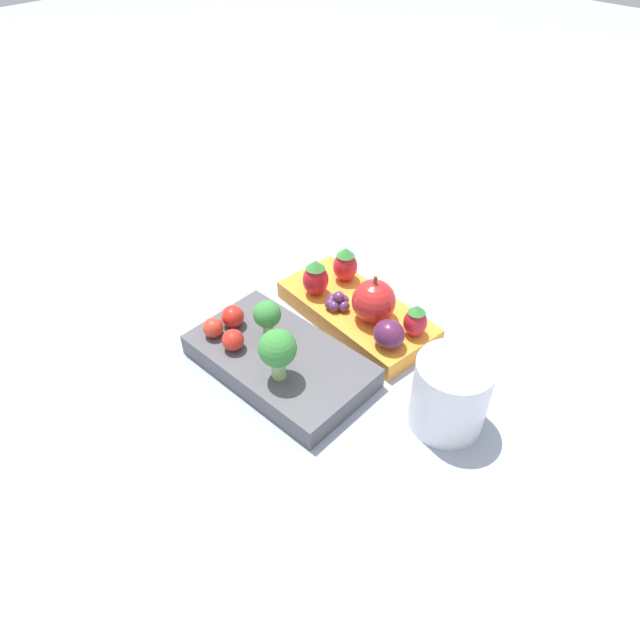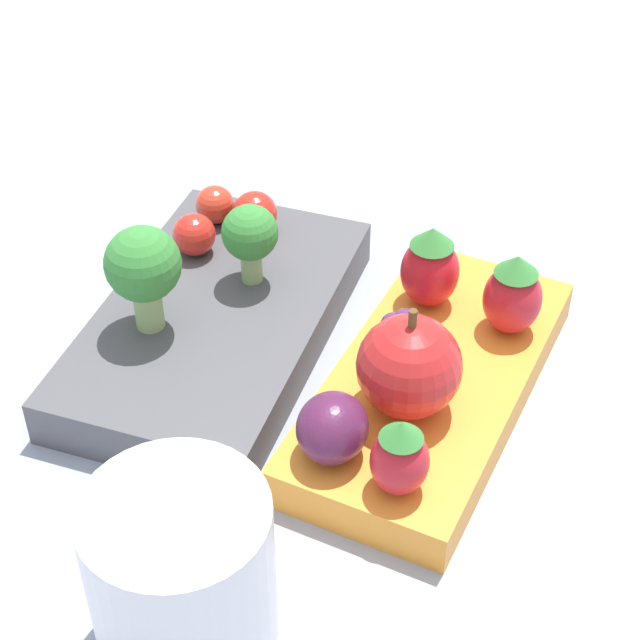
{
  "view_description": "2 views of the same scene",
  "coord_description": "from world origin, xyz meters",
  "px_view_note": "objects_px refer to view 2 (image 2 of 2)",
  "views": [
    {
      "loc": [
        -0.37,
        0.37,
        0.48
      ],
      "look_at": [
        -0.01,
        0.01,
        0.04
      ],
      "focal_mm": 32.0,
      "sensor_mm": 36.0,
      "label": 1
    },
    {
      "loc": [
        -0.42,
        -0.15,
        0.41
      ],
      "look_at": [
        -0.01,
        0.01,
        0.04
      ],
      "focal_mm": 60.0,
      "sensor_mm": 36.0,
      "label": 2
    }
  ],
  "objects_px": {
    "bento_box_fruit": "(431,386)",
    "cherry_tomato_2": "(194,234)",
    "apple": "(409,367)",
    "bento_box_savoury": "(215,324)",
    "broccoli_floret_0": "(250,235)",
    "plum": "(332,428)",
    "strawberry_2": "(513,295)",
    "strawberry_0": "(430,267)",
    "cherry_tomato_1": "(255,213)",
    "broccoli_floret_1": "(143,267)",
    "cherry_tomato_0": "(215,205)",
    "grape_cluster": "(406,332)",
    "strawberry_1": "(400,457)",
    "drinking_cup": "(172,573)"
  },
  "relations": [
    {
      "from": "bento_box_fruit",
      "to": "cherry_tomato_2",
      "type": "bearing_deg",
      "value": 74.06
    },
    {
      "from": "apple",
      "to": "cherry_tomato_2",
      "type": "bearing_deg",
      "value": 63.87
    },
    {
      "from": "bento_box_savoury",
      "to": "broccoli_floret_0",
      "type": "relative_size",
      "value": 4.34
    },
    {
      "from": "plum",
      "to": "strawberry_2",
      "type": "bearing_deg",
      "value": -25.86
    },
    {
      "from": "apple",
      "to": "bento_box_fruit",
      "type": "bearing_deg",
      "value": -9.66
    },
    {
      "from": "strawberry_0",
      "to": "plum",
      "type": "distance_m",
      "value": 0.13
    },
    {
      "from": "cherry_tomato_1",
      "to": "strawberry_2",
      "type": "relative_size",
      "value": 0.55
    },
    {
      "from": "broccoli_floret_1",
      "to": "strawberry_0",
      "type": "height_order",
      "value": "broccoli_floret_1"
    },
    {
      "from": "bento_box_savoury",
      "to": "bento_box_fruit",
      "type": "relative_size",
      "value": 0.99
    },
    {
      "from": "cherry_tomato_0",
      "to": "grape_cluster",
      "type": "distance_m",
      "value": 0.16
    },
    {
      "from": "apple",
      "to": "plum",
      "type": "distance_m",
      "value": 0.05
    },
    {
      "from": "cherry_tomato_1",
      "to": "grape_cluster",
      "type": "bearing_deg",
      "value": -118.81
    },
    {
      "from": "strawberry_0",
      "to": "strawberry_1",
      "type": "bearing_deg",
      "value": -169.41
    },
    {
      "from": "bento_box_savoury",
      "to": "drinking_cup",
      "type": "bearing_deg",
      "value": -159.9
    },
    {
      "from": "apple",
      "to": "grape_cluster",
      "type": "height_order",
      "value": "apple"
    },
    {
      "from": "bento_box_fruit",
      "to": "strawberry_0",
      "type": "relative_size",
      "value": 4.24
    },
    {
      "from": "cherry_tomato_0",
      "to": "bento_box_fruit",
      "type": "bearing_deg",
      "value": -116.09
    },
    {
      "from": "cherry_tomato_1",
      "to": "grape_cluster",
      "type": "relative_size",
      "value": 0.8
    },
    {
      "from": "broccoli_floret_1",
      "to": "apple",
      "type": "height_order",
      "value": "broccoli_floret_1"
    },
    {
      "from": "bento_box_savoury",
      "to": "grape_cluster",
      "type": "height_order",
      "value": "grape_cluster"
    },
    {
      "from": "cherry_tomato_1",
      "to": "cherry_tomato_2",
      "type": "height_order",
      "value": "cherry_tomato_1"
    },
    {
      "from": "strawberry_1",
      "to": "drinking_cup",
      "type": "xyz_separation_m",
      "value": [
        -0.09,
        0.07,
        -0.0
      ]
    },
    {
      "from": "bento_box_savoury",
      "to": "broccoli_floret_0",
      "type": "bearing_deg",
      "value": -19.49
    },
    {
      "from": "cherry_tomato_2",
      "to": "strawberry_0",
      "type": "xyz_separation_m",
      "value": [
        0.01,
        -0.14,
        0.01
      ]
    },
    {
      "from": "bento_box_savoury",
      "to": "strawberry_2",
      "type": "bearing_deg",
      "value": -74.47
    },
    {
      "from": "cherry_tomato_1",
      "to": "strawberry_2",
      "type": "height_order",
      "value": "strawberry_2"
    },
    {
      "from": "strawberry_1",
      "to": "plum",
      "type": "relative_size",
      "value": 1.13
    },
    {
      "from": "strawberry_0",
      "to": "drinking_cup",
      "type": "distance_m",
      "value": 0.24
    },
    {
      "from": "cherry_tomato_2",
      "to": "strawberry_1",
      "type": "distance_m",
      "value": 0.21
    },
    {
      "from": "cherry_tomato_2",
      "to": "strawberry_2",
      "type": "distance_m",
      "value": 0.19
    },
    {
      "from": "bento_box_fruit",
      "to": "cherry_tomato_0",
      "type": "height_order",
      "value": "cherry_tomato_0"
    },
    {
      "from": "cherry_tomato_0",
      "to": "grape_cluster",
      "type": "relative_size",
      "value": 0.7
    },
    {
      "from": "strawberry_2",
      "to": "broccoli_floret_1",
      "type": "bearing_deg",
      "value": 111.27
    },
    {
      "from": "bento_box_fruit",
      "to": "drinking_cup",
      "type": "xyz_separation_m",
      "value": [
        -0.18,
        0.06,
        0.03
      ]
    },
    {
      "from": "broccoli_floret_0",
      "to": "drinking_cup",
      "type": "xyz_separation_m",
      "value": [
        -0.21,
        -0.06,
        -0.02
      ]
    },
    {
      "from": "strawberry_1",
      "to": "strawberry_2",
      "type": "xyz_separation_m",
      "value": [
        0.13,
        -0.02,
        0.0
      ]
    },
    {
      "from": "apple",
      "to": "strawberry_1",
      "type": "xyz_separation_m",
      "value": [
        -0.05,
        -0.01,
        -0.01
      ]
    },
    {
      "from": "bento_box_savoury",
      "to": "grape_cluster",
      "type": "xyz_separation_m",
      "value": [
        0.01,
        -0.11,
        0.02
      ]
    },
    {
      "from": "strawberry_2",
      "to": "strawberry_0",
      "type": "bearing_deg",
      "value": 81.96
    },
    {
      "from": "strawberry_2",
      "to": "cherry_tomato_2",
      "type": "bearing_deg",
      "value": 90.51
    },
    {
      "from": "strawberry_0",
      "to": "plum",
      "type": "relative_size",
      "value": 1.34
    },
    {
      "from": "strawberry_1",
      "to": "apple",
      "type": "bearing_deg",
      "value": 12.92
    },
    {
      "from": "apple",
      "to": "grape_cluster",
      "type": "relative_size",
      "value": 1.84
    },
    {
      "from": "strawberry_0",
      "to": "grape_cluster",
      "type": "height_order",
      "value": "strawberry_0"
    },
    {
      "from": "cherry_tomato_1",
      "to": "drinking_cup",
      "type": "bearing_deg",
      "value": -164.11
    },
    {
      "from": "cherry_tomato_1",
      "to": "strawberry_0",
      "type": "xyz_separation_m",
      "value": [
        -0.02,
        -0.12,
        0.01
      ]
    },
    {
      "from": "apple",
      "to": "strawberry_2",
      "type": "height_order",
      "value": "apple"
    },
    {
      "from": "grape_cluster",
      "to": "broccoli_floret_1",
      "type": "bearing_deg",
      "value": 105.85
    },
    {
      "from": "bento_box_fruit",
      "to": "plum",
      "type": "distance_m",
      "value": 0.08
    },
    {
      "from": "broccoli_floret_1",
      "to": "strawberry_2",
      "type": "relative_size",
      "value": 1.27
    }
  ]
}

